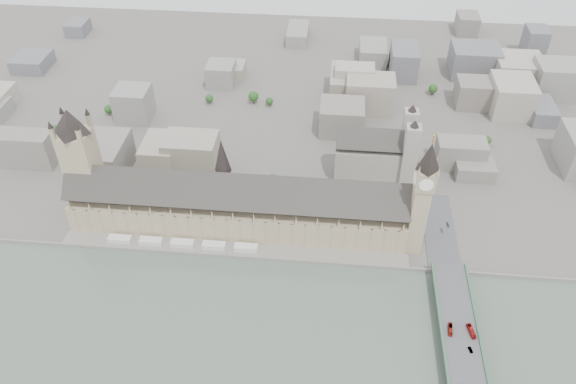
# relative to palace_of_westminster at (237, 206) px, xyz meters

# --- Properties ---
(ground) EXTENTS (900.00, 900.00, 0.00)m
(ground) POSITION_rel_palace_of_westminster_xyz_m (0.00, -19.70, -22.71)
(ground) COLOR #595651
(ground) RESTS_ON ground
(embankment_wall) EXTENTS (600.00, 1.50, 3.00)m
(embankment_wall) POSITION_rel_palace_of_westminster_xyz_m (0.00, -34.70, -21.21)
(embankment_wall) COLOR slate
(embankment_wall) RESTS_ON ground
(river_terrace) EXTENTS (270.00, 15.00, 2.00)m
(river_terrace) POSITION_rel_palace_of_westminster_xyz_m (0.00, -27.20, -21.71)
(river_terrace) COLOR slate
(river_terrace) RESTS_ON ground
(terrace_tents) EXTENTS (118.00, 7.00, 4.00)m
(terrace_tents) POSITION_rel_palace_of_westminster_xyz_m (-40.00, -26.70, -18.71)
(terrace_tents) COLOR silver
(terrace_tents) RESTS_ON river_terrace
(palace_of_westminster) EXTENTS (265.00, 40.73, 55.44)m
(palace_of_westminster) POSITION_rel_palace_of_westminster_xyz_m (0.00, 0.00, 0.00)
(palace_of_westminster) COLOR gray
(palace_of_westminster) RESTS_ON ground
(elizabeth_tower) EXTENTS (17.00, 17.00, 107.50)m
(elizabeth_tower) POSITION_rel_palace_of_westminster_xyz_m (138.00, -11.70, 35.38)
(elizabeth_tower) COLOR gray
(elizabeth_tower) RESTS_ON ground
(victoria_tower) EXTENTS (30.00, 30.00, 100.00)m
(victoria_tower) POSITION_rel_palace_of_westminster_xyz_m (-122.00, 6.30, 32.50)
(victoria_tower) COLOR gray
(victoria_tower) RESTS_ON ground
(central_tower) EXTENTS (13.00, 13.00, 48.00)m
(central_tower) POSITION_rel_palace_of_westminster_xyz_m (-10.00, 6.30, 35.21)
(central_tower) COLOR gray
(central_tower) RESTS_ON ground
(westminster_bridge) EXTENTS (25.00, 325.00, 10.25)m
(westminster_bridge) POSITION_rel_palace_of_westminster_xyz_m (162.00, -107.20, -17.58)
(westminster_bridge) COLOR #474749
(westminster_bridge) RESTS_ON ground
(westminster_abbey) EXTENTS (68.00, 36.00, 64.00)m
(westminster_abbey) POSITION_rel_palace_of_westminster_xyz_m (110.92, 75.30, 2.38)
(westminster_abbey) COLOR #9B968C
(westminster_abbey) RESTS_ON ground
(city_skyline_inland) EXTENTS (720.00, 360.00, 38.00)m
(city_skyline_inland) POSITION_rel_palace_of_westminster_xyz_m (0.00, 225.30, -3.71)
(city_skyline_inland) COLOR gray
(city_skyline_inland) RESTS_ON ground
(park_trees) EXTENTS (110.00, 30.00, 15.00)m
(park_trees) POSITION_rel_palace_of_westminster_xyz_m (-10.00, 40.30, -15.21)
(park_trees) COLOR #163F17
(park_trees) RESTS_ON ground
(red_bus_north) EXTENTS (3.37, 10.26, 2.81)m
(red_bus_north) POSITION_rel_palace_of_westminster_xyz_m (155.62, -94.60, -11.05)
(red_bus_north) COLOR #9E1D12
(red_bus_north) RESTS_ON westminster_bridge
(red_bus_south) EXTENTS (4.85, 11.65, 3.16)m
(red_bus_south) POSITION_rel_palace_of_westminster_xyz_m (168.98, -94.91, -10.87)
(red_bus_south) COLOR #9E1413
(red_bus_south) RESTS_ON westminster_bridge
(car_silver) EXTENTS (2.74, 4.82, 1.50)m
(car_silver) POSITION_rel_palace_of_westminster_xyz_m (166.52, -108.78, -11.70)
(car_silver) COLOR gray
(car_silver) RESTS_ON westminster_bridge
(car_approach) EXTENTS (2.68, 5.79, 1.64)m
(car_approach) POSITION_rel_palace_of_westminster_xyz_m (166.36, 5.87, -11.64)
(car_approach) COLOR gray
(car_approach) RESTS_ON westminster_bridge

